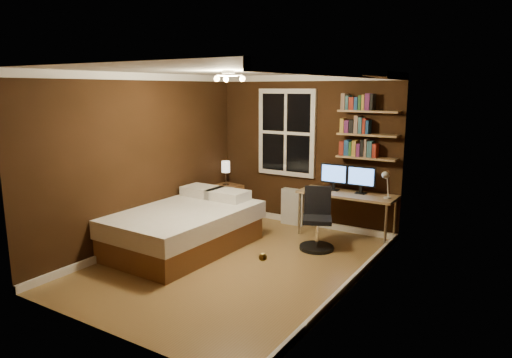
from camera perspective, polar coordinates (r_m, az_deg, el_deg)
The scene contains 24 objects.
floor at distance 6.19m, azimuth -2.66°, elevation -10.42°, with size 4.20×4.20×0.00m, color olive.
wall_back at distance 7.64m, azimuth 6.24°, elevation 3.41°, with size 3.20×0.04×2.50m, color black.
wall_left at distance 6.87m, azimuth -13.82°, elevation 2.27°, with size 0.04×4.20×2.50m, color black.
wall_right at distance 5.12m, azimuth 12.12°, elevation -0.68°, with size 0.04×4.20×2.50m, color black.
ceiling at distance 5.76m, azimuth -2.89°, elevation 13.37°, with size 3.20×4.20×0.02m, color white.
window at distance 7.73m, azimuth 3.83°, elevation 5.79°, with size 1.06×0.06×1.46m, color white.
door at distance 3.81m, azimuth 3.73°, elevation -8.12°, with size 0.03×0.82×2.05m, color black, non-canonical shape.
door_knob at distance 3.60m, azimuth 0.85°, elevation -9.75°, with size 0.06×0.06×0.06m, color gold.
ceiling_fixture at distance 5.67m, azimuth -3.47°, elevation 12.39°, with size 0.44×0.44×0.18m, color beige, non-canonical shape.
bookshelf_lower at distance 7.13m, azimuth 13.65°, elevation 2.60°, with size 0.92×0.22×0.03m, color #9E734C.
books_row_lower at distance 7.11m, azimuth 13.70°, elevation 3.63°, with size 0.54×0.16×0.23m, color maroon, non-canonical shape.
bookshelf_middle at distance 7.09m, azimuth 13.79°, elevation 5.39°, with size 0.92×0.22×0.03m, color #9E734C.
books_row_middle at distance 7.08m, azimuth 13.84°, elevation 6.44°, with size 0.42×0.16×0.23m, color navy, non-canonical shape.
bookshelf_upper at distance 7.06m, azimuth 13.92°, elevation 8.22°, with size 0.92×0.22×0.03m, color #9E734C.
books_row_upper at distance 7.06m, azimuth 13.97°, elevation 9.27°, with size 0.48×0.16×0.23m, color #245428, non-canonical shape.
bed at distance 6.73m, azimuth -9.33°, elevation -5.91°, with size 1.62×2.22×0.74m.
nightstand at distance 8.24m, azimuth -3.75°, elevation -2.76°, with size 0.47×0.47×0.58m, color brown.
bedside_lamp at distance 8.13m, azimuth -3.80°, elevation 0.73°, with size 0.15×0.15×0.43m, color beige, non-canonical shape.
radiator at distance 7.80m, azimuth 4.70°, elevation -3.48°, with size 0.41×0.14×0.61m, color beige.
desk at distance 7.15m, azimuth 11.30°, elevation -2.21°, with size 1.49×0.56×0.71m.
monitor_left at distance 7.25m, azimuth 9.72°, elevation 0.24°, with size 0.44×0.12×0.42m, color black, non-canonical shape.
monitor_right at distance 7.10m, azimuth 13.02°, elevation -0.13°, with size 0.44×0.12×0.42m, color black, non-canonical shape.
desk_lamp at distance 6.81m, azimuth 15.97°, elevation -0.68°, with size 0.14×0.32×0.44m, color silver, non-canonical shape.
office_chair at distance 6.67m, azimuth 7.63°, elevation -5.89°, with size 0.53×0.53×0.90m.
Camera 1 is at (3.28, -4.72, 2.29)m, focal length 32.00 mm.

